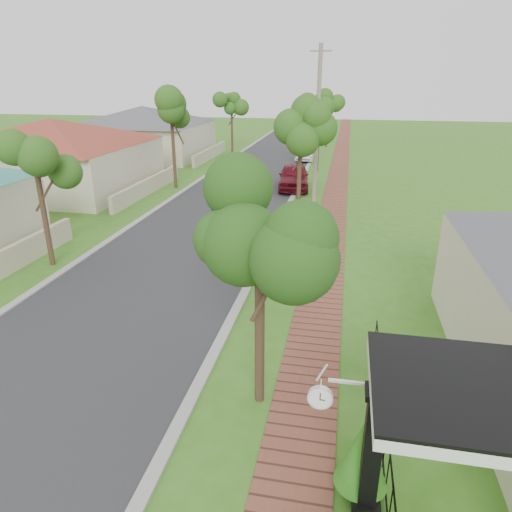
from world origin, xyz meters
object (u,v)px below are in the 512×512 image
Objects in this scene: parked_car_white at (306,152)px; near_tree at (260,238)px; porch_post at (371,459)px; parked_car_red at (294,176)px; utility_pole at (317,126)px; station_clock at (322,396)px.

near_tree is (2.04, -33.45, 3.29)m from parked_car_white.
porch_post is at bearing -81.83° from parked_car_white.
utility_pole is at bearing -69.72° from parked_car_red.
utility_pole reaches higher than station_clock.
parked_car_red is at bearing 94.71° from near_tree.
parked_car_white is 35.74m from station_clock.
utility_pole reaches higher than porch_post.
utility_pole is 8.20× the size of station_clock.
near_tree is 4.70× the size of station_clock.
station_clock reaches higher than parked_car_white.
utility_pole reaches higher than parked_car_red.
porch_post is 1.26m from station_clock.
parked_car_white is 0.85× the size of near_tree.
near_tree is at bearing -85.31° from parked_car_white.
porch_post is 0.50× the size of near_tree.
near_tree reaches higher than station_clock.
porch_post is at bearing -24.85° from station_clock.
utility_pole is at bearing 90.52° from near_tree.
station_clock is at bearing -85.41° from utility_pole.
utility_pole is at bearing -81.66° from parked_car_white.
station_clock is at bearing -87.98° from parked_car_red.
porch_post reaches higher than station_clock.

